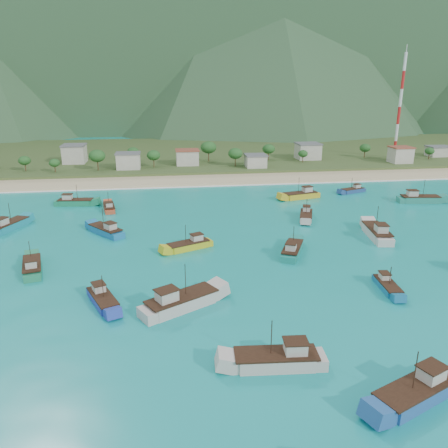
{
  "coord_description": "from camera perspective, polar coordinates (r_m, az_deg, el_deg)",
  "views": [
    {
      "loc": [
        -19.65,
        -74.7,
        33.17
      ],
      "look_at": [
        -6.84,
        18.0,
        3.0
      ],
      "focal_mm": 35.0,
      "sensor_mm": 36.0,
      "label": 1
    }
  ],
  "objects": [
    {
      "name": "surf_line",
      "position": [
        149.27,
        -0.1,
        5.03
      ],
      "size": [
        400.0,
        2.5,
        0.08
      ],
      "primitive_type": "cube",
      "color": "white",
      "rests_on": "ground"
    },
    {
      "name": "boat_17",
      "position": [
        104.2,
        -15.15,
        -0.9
      ],
      "size": [
        9.2,
        10.34,
        6.34
      ],
      "rotation": [
        0.0,
        0.0,
        0.68
      ],
      "color": "#176CA4",
      "rests_on": "ground"
    },
    {
      "name": "boat_25",
      "position": [
        124.07,
        -14.77,
        2.04
      ],
      "size": [
        4.27,
        9.45,
        5.39
      ],
      "rotation": [
        0.0,
        0.0,
        0.18
      ],
      "color": "#B74729",
      "rests_on": "ground"
    },
    {
      "name": "boat_1",
      "position": [
        90.08,
        8.9,
        -3.47
      ],
      "size": [
        7.24,
        10.7,
        6.14
      ],
      "rotation": [
        0.0,
        0.0,
        5.84
      ],
      "color": "#167F72",
      "rests_on": "ground"
    },
    {
      "name": "radio_tower",
      "position": [
        209.47,
        21.98,
        14.02
      ],
      "size": [
        1.2,
        1.2,
        44.06
      ],
      "color": "red",
      "rests_on": "ground"
    },
    {
      "name": "boat_4",
      "position": [
        145.61,
        16.46,
        4.19
      ],
      "size": [
        9.15,
        5.5,
        5.2
      ],
      "rotation": [
        0.0,
        0.0,
        1.93
      ],
      "color": "navy",
      "rests_on": "ground"
    },
    {
      "name": "boat_3",
      "position": [
        79.39,
        20.53,
        -7.67
      ],
      "size": [
        3.15,
        8.28,
        4.78
      ],
      "rotation": [
        0.0,
        0.0,
        3.05
      ],
      "color": "#136592",
      "rests_on": "ground"
    },
    {
      "name": "boat_0",
      "position": [
        55.43,
        23.87,
        -19.56
      ],
      "size": [
        12.03,
        7.67,
        6.86
      ],
      "rotation": [
        0.0,
        0.0,
        1.97
      ],
      "color": "#24569B",
      "rests_on": "ground"
    },
    {
      "name": "land",
      "position": [
        218.14,
        -2.64,
        9.1
      ],
      "size": [
        400.0,
        110.0,
        2.4
      ],
      "primitive_type": "cube",
      "color": "#385123",
      "rests_on": "ground"
    },
    {
      "name": "boat_20",
      "position": [
        115.79,
        -26.27,
        -0.25
      ],
      "size": [
        7.49,
        11.71,
        6.68
      ],
      "rotation": [
        0.0,
        0.0,
        5.88
      ],
      "color": "teal",
      "rests_on": "ground"
    },
    {
      "name": "boat_23",
      "position": [
        72.42,
        -15.56,
        -9.56
      ],
      "size": [
        6.3,
        9.74,
        5.56
      ],
      "rotation": [
        0.0,
        0.0,
        3.55
      ],
      "color": "#2940AA",
      "rests_on": "ground"
    },
    {
      "name": "boat_9",
      "position": [
        56.4,
        7.04,
        -17.26
      ],
      "size": [
        11.73,
        4.26,
        6.8
      ],
      "rotation": [
        0.0,
        0.0,
        1.5
      ],
      "color": "beige",
      "rests_on": "ground"
    },
    {
      "name": "boat_5",
      "position": [
        114.17,
        10.67,
        1.01
      ],
      "size": [
        6.01,
        10.21,
        5.79
      ],
      "rotation": [
        0.0,
        0.0,
        2.8
      ],
      "color": "#B3ABA2",
      "rests_on": "ground"
    },
    {
      "name": "boat_10",
      "position": [
        139.91,
        24.14,
        2.96
      ],
      "size": [
        12.5,
        5.17,
        7.17
      ],
      "rotation": [
        0.0,
        0.0,
        4.58
      ],
      "color": "#25826E",
      "rests_on": "ground"
    },
    {
      "name": "boat_14",
      "position": [
        88.53,
        -23.76,
        -5.25
      ],
      "size": [
        5.54,
        10.69,
        6.06
      ],
      "rotation": [
        0.0,
        0.0,
        0.26
      ],
      "color": "#1D7D55",
      "rests_on": "ground"
    },
    {
      "name": "mountains",
      "position": [
        484.15,
        -8.51,
        26.45
      ],
      "size": [
        1520.0,
        440.0,
        260.0
      ],
      "color": "slate",
      "rests_on": "ground"
    },
    {
      "name": "boat_11",
      "position": [
        104.45,
        19.35,
        -1.14
      ],
      "size": [
        5.63,
        13.06,
        7.47
      ],
      "rotation": [
        0.0,
        0.0,
        6.13
      ],
      "color": "beige",
      "rests_on": "ground"
    },
    {
      "name": "boat_6",
      "position": [
        131.88,
        -18.89,
        2.67
      ],
      "size": [
        11.1,
        4.3,
        6.4
      ],
      "rotation": [
        0.0,
        0.0,
        4.61
      ],
      "color": "#177D53",
      "rests_on": "ground"
    },
    {
      "name": "boat_2",
      "position": [
        68.63,
        -5.69,
        -10.19
      ],
      "size": [
        13.04,
        9.68,
        7.59
      ],
      "rotation": [
        0.0,
        0.0,
        5.23
      ],
      "color": "#BEB4AD",
      "rests_on": "ground"
    },
    {
      "name": "village",
      "position": [
        181.26,
        -2.31,
        8.8
      ],
      "size": [
        213.15,
        28.64,
        7.09
      ],
      "color": "beige",
      "rests_on": "ground"
    },
    {
      "name": "ground",
      "position": [
        84.06,
        6.34,
        -5.49
      ],
      "size": [
        600.0,
        600.0,
        0.0
      ],
      "primitive_type": "plane",
      "color": "#0C7D85",
      "rests_on": "ground"
    },
    {
      "name": "beach",
      "position": [
        158.46,
        -0.57,
        5.79
      ],
      "size": [
        400.0,
        18.0,
        1.2
      ],
      "primitive_type": "cube",
      "color": "beige",
      "rests_on": "ground"
    },
    {
      "name": "boat_12",
      "position": [
        92.1,
        -4.57,
        -2.85
      ],
      "size": [
        10.25,
        6.67,
        5.85
      ],
      "rotation": [
        0.0,
        0.0,
        1.99
      ],
      "color": "gold",
      "rests_on": "ground"
    },
    {
      "name": "boat_16",
      "position": [
        134.39,
        10.0,
        3.68
      ],
      "size": [
        12.07,
        6.19,
        6.84
      ],
      "rotation": [
        0.0,
        0.0,
        1.82
      ],
      "color": "gold",
      "rests_on": "ground"
    },
    {
      "name": "vegetation",
      "position": [
        181.76,
        -0.14,
        9.0
      ],
      "size": [
        278.57,
        25.08,
        8.81
      ],
      "color": "#235623",
      "rests_on": "ground"
    }
  ]
}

